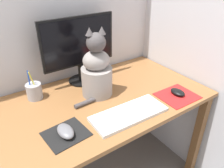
% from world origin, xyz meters
% --- Properties ---
extents(desk, '(1.33, 0.70, 0.72)m').
position_xyz_m(desk, '(0.00, 0.00, 0.63)').
color(desk, brown).
rests_on(desk, ground_plane).
extents(monitor, '(0.48, 0.17, 0.42)m').
position_xyz_m(monitor, '(0.05, 0.25, 0.96)').
color(monitor, black).
rests_on(monitor, desk).
extents(keyboard, '(0.41, 0.18, 0.02)m').
position_xyz_m(keyboard, '(0.08, -0.21, 0.73)').
color(keyboard, silver).
rests_on(keyboard, desk).
extents(mousepad_left, '(0.20, 0.18, 0.00)m').
position_xyz_m(mousepad_left, '(-0.25, -0.16, 0.72)').
color(mousepad_left, black).
rests_on(mousepad_left, desk).
extents(mousepad_right, '(0.22, 0.20, 0.00)m').
position_xyz_m(mousepad_right, '(0.43, -0.23, 0.72)').
color(mousepad_right, red).
rests_on(mousepad_right, desk).
extents(computer_mouse_left, '(0.07, 0.11, 0.04)m').
position_xyz_m(computer_mouse_left, '(-0.26, -0.17, 0.74)').
color(computer_mouse_left, slate).
rests_on(computer_mouse_left, mousepad_left).
extents(computer_mouse_right, '(0.06, 0.10, 0.03)m').
position_xyz_m(computer_mouse_right, '(0.44, -0.22, 0.74)').
color(computer_mouse_right, black).
rests_on(computer_mouse_right, mousepad_right).
extents(cat, '(0.30, 0.23, 0.41)m').
position_xyz_m(cat, '(0.05, 0.06, 0.87)').
color(cat, gray).
rests_on(cat, desk).
extents(pen_cup, '(0.09, 0.09, 0.18)m').
position_xyz_m(pen_cup, '(-0.27, 0.22, 0.77)').
color(pen_cup, '#99999E').
rests_on(pen_cup, desk).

